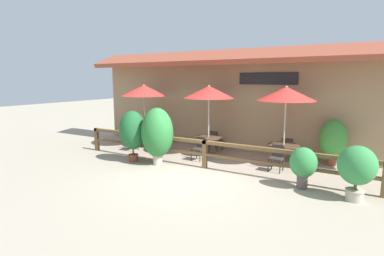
% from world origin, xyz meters
% --- Properties ---
extents(ground_plane, '(60.00, 60.00, 0.00)m').
position_xyz_m(ground_plane, '(0.00, 0.00, 0.00)').
color(ground_plane, '#9E937F').
extents(building_facade, '(14.28, 1.49, 4.23)m').
position_xyz_m(building_facade, '(0.00, 4.10, 2.17)').
color(building_facade, '#997A56').
rests_on(building_facade, ground).
extents(patio_railing, '(10.40, 0.14, 0.95)m').
position_xyz_m(patio_railing, '(0.00, 1.05, 0.70)').
color(patio_railing, brown).
rests_on(patio_railing, ground).
extents(patio_umbrella_near, '(1.97, 1.97, 2.76)m').
position_xyz_m(patio_umbrella_near, '(-3.83, 2.65, 2.49)').
color(patio_umbrella_near, '#B7B2A8').
rests_on(patio_umbrella_near, ground).
extents(dining_table_near, '(1.07, 1.07, 0.74)m').
position_xyz_m(dining_table_near, '(-3.83, 2.65, 0.59)').
color(dining_table_near, '#4C3826').
rests_on(dining_table_near, ground).
extents(chair_near_streetside, '(0.47, 0.47, 0.85)m').
position_xyz_m(chair_near_streetside, '(-3.87, 1.87, 0.48)').
color(chair_near_streetside, '#332D28').
rests_on(chair_near_streetside, ground).
extents(chair_near_wallside, '(0.51, 0.51, 0.85)m').
position_xyz_m(chair_near_wallside, '(-3.85, 3.43, 0.48)').
color(chair_near_wallside, '#332D28').
rests_on(chair_near_wallside, ground).
extents(patio_umbrella_middle, '(1.97, 1.97, 2.76)m').
position_xyz_m(patio_umbrella_middle, '(-0.69, 2.69, 2.49)').
color(patio_umbrella_middle, '#B7B2A8').
rests_on(patio_umbrella_middle, ground).
extents(dining_table_middle, '(1.07, 1.07, 0.74)m').
position_xyz_m(dining_table_middle, '(-0.69, 2.69, 0.59)').
color(dining_table_middle, '#4C3826').
rests_on(dining_table_middle, ground).
extents(chair_middle_streetside, '(0.45, 0.45, 0.85)m').
position_xyz_m(chair_middle_streetside, '(-0.65, 1.87, 0.48)').
color(chair_middle_streetside, '#332D28').
rests_on(chair_middle_streetside, ground).
extents(chair_middle_wallside, '(0.51, 0.51, 0.85)m').
position_xyz_m(chair_middle_wallside, '(-0.78, 3.51, 0.48)').
color(chair_middle_wallside, '#332D28').
rests_on(chair_middle_wallside, ground).
extents(patio_umbrella_far, '(1.97, 1.97, 2.76)m').
position_xyz_m(patio_umbrella_far, '(2.21, 2.70, 2.49)').
color(patio_umbrella_far, '#B7B2A8').
rests_on(patio_umbrella_far, ground).
extents(dining_table_far, '(1.07, 1.07, 0.74)m').
position_xyz_m(dining_table_far, '(2.21, 2.70, 0.59)').
color(dining_table_far, '#4C3826').
rests_on(dining_table_far, ground).
extents(chair_far_streetside, '(0.43, 0.43, 0.85)m').
position_xyz_m(chair_far_streetside, '(2.18, 1.95, 0.48)').
color(chair_far_streetside, '#332D28').
rests_on(chair_far_streetside, ground).
extents(chair_far_wallside, '(0.46, 0.46, 0.85)m').
position_xyz_m(chair_far_wallside, '(2.19, 3.46, 0.48)').
color(chair_far_wallside, '#332D28').
rests_on(chair_far_wallside, ground).
extents(potted_plant_entrance_palm, '(0.90, 0.81, 1.39)m').
position_xyz_m(potted_plant_entrance_palm, '(4.49, 0.45, 0.85)').
color(potted_plant_entrance_palm, '#B7AD99').
rests_on(potted_plant_entrance_palm, ground).
extents(potted_plant_tall_tropical, '(1.00, 0.90, 1.86)m').
position_xyz_m(potted_plant_tall_tropical, '(-2.65, 0.49, 1.13)').
color(potted_plant_tall_tropical, brown).
rests_on(potted_plant_tall_tropical, ground).
extents(potted_plant_small_flowering, '(0.73, 0.65, 1.16)m').
position_xyz_m(potted_plant_small_flowering, '(3.21, 0.68, 0.70)').
color(potted_plant_small_flowering, '#564C47').
rests_on(potted_plant_small_flowering, ground).
extents(potted_plant_corner_fern, '(1.16, 1.04, 2.01)m').
position_xyz_m(potted_plant_corner_fern, '(-1.64, 0.61, 1.12)').
color(potted_plant_corner_fern, '#B7AD99').
rests_on(potted_plant_corner_fern, ground).
extents(potted_plant_broad_leaf, '(0.90, 0.81, 1.62)m').
position_xyz_m(potted_plant_broad_leaf, '(3.69, 3.55, 0.91)').
color(potted_plant_broad_leaf, brown).
rests_on(potted_plant_broad_leaf, ground).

